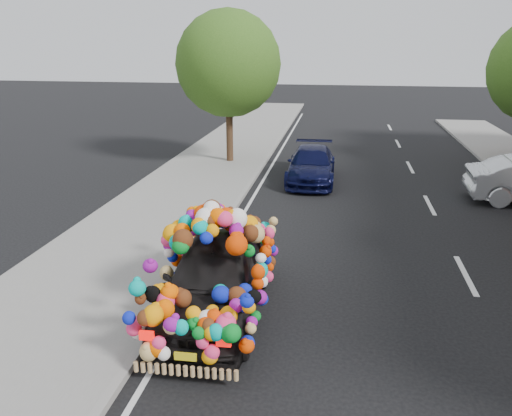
{
  "coord_description": "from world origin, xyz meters",
  "views": [
    {
      "loc": [
        0.71,
        -10.55,
        4.89
      ],
      "look_at": [
        -1.09,
        0.04,
        1.28
      ],
      "focal_mm": 35.0,
      "sensor_mm": 36.0,
      "label": 1
    }
  ],
  "objects": [
    {
      "name": "tree_near_sidewalk",
      "position": [
        -3.8,
        9.5,
        4.02
      ],
      "size": [
        4.2,
        4.2,
        6.13
      ],
      "color": "#332114",
      "rests_on": "ground"
    },
    {
      "name": "lane_markings",
      "position": [
        3.6,
        0.0,
        0.01
      ],
      "size": [
        6.0,
        50.0,
        0.01
      ],
      "primitive_type": null,
      "color": "silver",
      "rests_on": "ground"
    },
    {
      "name": "navy_sedan",
      "position": [
        -0.27,
        7.29,
        0.6
      ],
      "size": [
        1.72,
        4.16,
        1.2
      ],
      "primitive_type": "imported",
      "rotation": [
        0.0,
        0.0,
        0.01
      ],
      "color": "black",
      "rests_on": "ground"
    },
    {
      "name": "kerb",
      "position": [
        -2.35,
        0.0,
        0.07
      ],
      "size": [
        0.15,
        60.0,
        0.13
      ],
      "primitive_type": "cube",
      "color": "gray",
      "rests_on": "ground"
    },
    {
      "name": "ground",
      "position": [
        0.0,
        0.0,
        0.0
      ],
      "size": [
        100.0,
        100.0,
        0.0
      ],
      "primitive_type": "plane",
      "color": "black",
      "rests_on": "ground"
    },
    {
      "name": "plush_art_car",
      "position": [
        -1.42,
        -2.43,
        1.06
      ],
      "size": [
        2.19,
        4.47,
        2.09
      ],
      "rotation": [
        0.0,
        0.0,
        0.03
      ],
      "color": "black",
      "rests_on": "ground"
    },
    {
      "name": "sidewalk",
      "position": [
        -4.3,
        0.0,
        0.06
      ],
      "size": [
        4.0,
        60.0,
        0.12
      ],
      "primitive_type": "cube",
      "color": "gray",
      "rests_on": "ground"
    }
  ]
}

